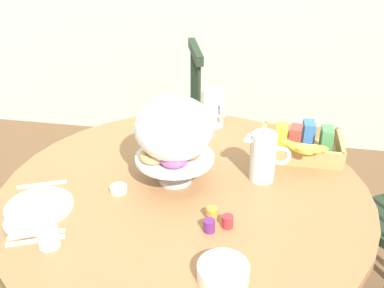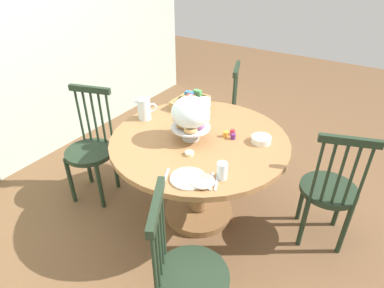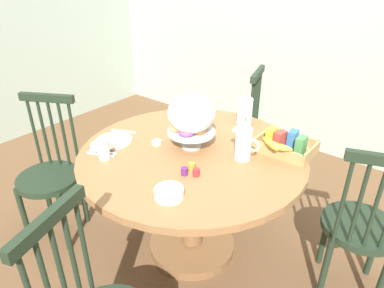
{
  "view_description": "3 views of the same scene",
  "coord_description": "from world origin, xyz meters",
  "px_view_note": "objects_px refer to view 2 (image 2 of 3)",
  "views": [
    {
      "loc": [
        0.36,
        -1.31,
        1.62
      ],
      "look_at": [
        0.1,
        0.12,
        0.84
      ],
      "focal_mm": 41.49,
      "sensor_mm": 36.0,
      "label": 1
    },
    {
      "loc": [
        -1.64,
        -1.08,
        1.95
      ],
      "look_at": [
        -0.0,
        -0.03,
        0.74
      ],
      "focal_mm": 30.45,
      "sensor_mm": 36.0,
      "label": 2
    },
    {
      "loc": [
        1.18,
        -1.38,
        1.72
      ],
      "look_at": [
        0.1,
        -0.03,
        0.79
      ],
      "focal_mm": 32.42,
      "sensor_mm": 36.0,
      "label": 3
    }
  ],
  "objects_px": {
    "milk_pitcher": "(144,110)",
    "china_plate_large": "(188,178)",
    "dining_table": "(199,160)",
    "cereal_bowl": "(261,139)",
    "butter_dish": "(189,153)",
    "windsor_chair_near_window": "(220,116)",
    "cereal_basket": "(192,102)",
    "windsor_chair_by_cabinet": "(91,150)",
    "windsor_chair_facing_door": "(187,277)",
    "orange_juice_pitcher": "(204,110)",
    "drinking_glass": "(222,171)",
    "windsor_chair_far_side": "(329,191)",
    "china_plate_small": "(202,181)",
    "pastry_stand_with_dome": "(191,114)"
  },
  "relations": [
    {
      "from": "china_plate_large",
      "to": "cereal_bowl",
      "type": "relative_size",
      "value": 1.57
    },
    {
      "from": "dining_table",
      "to": "milk_pitcher",
      "type": "distance_m",
      "value": 0.59
    },
    {
      "from": "windsor_chair_facing_door",
      "to": "milk_pitcher",
      "type": "xyz_separation_m",
      "value": [
        0.86,
        0.97,
        0.37
      ]
    },
    {
      "from": "milk_pitcher",
      "to": "china_plate_large",
      "type": "relative_size",
      "value": 0.78
    },
    {
      "from": "milk_pitcher",
      "to": "china_plate_small",
      "type": "relative_size",
      "value": 1.15
    },
    {
      "from": "windsor_chair_by_cabinet",
      "to": "cereal_basket",
      "type": "height_order",
      "value": "windsor_chair_by_cabinet"
    },
    {
      "from": "cereal_bowl",
      "to": "butter_dish",
      "type": "xyz_separation_m",
      "value": [
        -0.41,
        0.34,
        -0.01
      ]
    },
    {
      "from": "windsor_chair_by_cabinet",
      "to": "windsor_chair_far_side",
      "type": "relative_size",
      "value": 1.0
    },
    {
      "from": "milk_pitcher",
      "to": "china_plate_small",
      "type": "distance_m",
      "value": 0.94
    },
    {
      "from": "orange_juice_pitcher",
      "to": "dining_table",
      "type": "bearing_deg",
      "value": -156.22
    },
    {
      "from": "china_plate_large",
      "to": "windsor_chair_far_side",
      "type": "bearing_deg",
      "value": -44.52
    },
    {
      "from": "windsor_chair_near_window",
      "to": "drinking_glass",
      "type": "xyz_separation_m",
      "value": [
        -1.23,
        -0.66,
        0.34
      ]
    },
    {
      "from": "dining_table",
      "to": "orange_juice_pitcher",
      "type": "relative_size",
      "value": 7.08
    },
    {
      "from": "pastry_stand_with_dome",
      "to": "cereal_basket",
      "type": "distance_m",
      "value": 0.55
    },
    {
      "from": "orange_juice_pitcher",
      "to": "butter_dish",
      "type": "relative_size",
      "value": 3.06
    },
    {
      "from": "orange_juice_pitcher",
      "to": "milk_pitcher",
      "type": "distance_m",
      "value": 0.48
    },
    {
      "from": "cereal_basket",
      "to": "orange_juice_pitcher",
      "type": "bearing_deg",
      "value": -125.0
    },
    {
      "from": "dining_table",
      "to": "windsor_chair_near_window",
      "type": "relative_size",
      "value": 1.33
    },
    {
      "from": "orange_juice_pitcher",
      "to": "drinking_glass",
      "type": "xyz_separation_m",
      "value": [
        -0.6,
        -0.48,
        -0.03
      ]
    },
    {
      "from": "china_plate_large",
      "to": "dining_table",
      "type": "bearing_deg",
      "value": 23.66
    },
    {
      "from": "windsor_chair_near_window",
      "to": "windsor_chair_far_side",
      "type": "distance_m",
      "value": 1.36
    },
    {
      "from": "china_plate_large",
      "to": "drinking_glass",
      "type": "relative_size",
      "value": 2.0
    },
    {
      "from": "windsor_chair_facing_door",
      "to": "china_plate_small",
      "type": "distance_m",
      "value": 0.53
    },
    {
      "from": "china_plate_small",
      "to": "cereal_bowl",
      "type": "distance_m",
      "value": 0.63
    },
    {
      "from": "windsor_chair_facing_door",
      "to": "windsor_chair_near_window",
      "type": "bearing_deg",
      "value": 23.24
    },
    {
      "from": "windsor_chair_by_cabinet",
      "to": "windsor_chair_far_side",
      "type": "distance_m",
      "value": 1.9
    },
    {
      "from": "windsor_chair_near_window",
      "to": "china_plate_small",
      "type": "distance_m",
      "value": 1.49
    },
    {
      "from": "windsor_chair_near_window",
      "to": "windsor_chair_far_side",
      "type": "relative_size",
      "value": 1.0
    },
    {
      "from": "pastry_stand_with_dome",
      "to": "cereal_basket",
      "type": "xyz_separation_m",
      "value": [
        0.45,
        0.28,
        -0.15
      ]
    },
    {
      "from": "dining_table",
      "to": "cereal_bowl",
      "type": "distance_m",
      "value": 0.49
    },
    {
      "from": "windsor_chair_far_side",
      "to": "dining_table",
      "type": "bearing_deg",
      "value": 106.9
    },
    {
      "from": "orange_juice_pitcher",
      "to": "china_plate_small",
      "type": "relative_size",
      "value": 1.22
    },
    {
      "from": "china_plate_large",
      "to": "windsor_chair_facing_door",
      "type": "bearing_deg",
      "value": -147.88
    },
    {
      "from": "windsor_chair_far_side",
      "to": "cereal_bowl",
      "type": "distance_m",
      "value": 0.6
    },
    {
      "from": "windsor_chair_by_cabinet",
      "to": "china_plate_large",
      "type": "xyz_separation_m",
      "value": [
        -0.19,
        -1.11,
        0.29
      ]
    },
    {
      "from": "windsor_chair_far_side",
      "to": "china_plate_large",
      "type": "relative_size",
      "value": 4.43
    },
    {
      "from": "windsor_chair_by_cabinet",
      "to": "cereal_basket",
      "type": "relative_size",
      "value": 3.09
    },
    {
      "from": "dining_table",
      "to": "windsor_chair_facing_door",
      "type": "height_order",
      "value": "windsor_chair_facing_door"
    },
    {
      "from": "orange_juice_pitcher",
      "to": "drinking_glass",
      "type": "bearing_deg",
      "value": -141.35
    },
    {
      "from": "windsor_chair_facing_door",
      "to": "china_plate_large",
      "type": "distance_m",
      "value": 0.55
    },
    {
      "from": "windsor_chair_near_window",
      "to": "drinking_glass",
      "type": "height_order",
      "value": "windsor_chair_near_window"
    },
    {
      "from": "windsor_chair_by_cabinet",
      "to": "cereal_bowl",
      "type": "xyz_separation_m",
      "value": [
        0.44,
        -1.31,
        0.31
      ]
    },
    {
      "from": "china_plate_small",
      "to": "cereal_basket",
      "type": "bearing_deg",
      "value": 35.83
    },
    {
      "from": "windsor_chair_near_window",
      "to": "cereal_basket",
      "type": "distance_m",
      "value": 0.59
    },
    {
      "from": "dining_table",
      "to": "milk_pitcher",
      "type": "height_order",
      "value": "milk_pitcher"
    },
    {
      "from": "milk_pitcher",
      "to": "china_plate_large",
      "type": "bearing_deg",
      "value": -123.09
    },
    {
      "from": "windsor_chair_facing_door",
      "to": "butter_dish",
      "type": "xyz_separation_m",
      "value": [
        0.62,
        0.38,
        0.3
      ]
    },
    {
      "from": "pastry_stand_with_dome",
      "to": "orange_juice_pitcher",
      "type": "height_order",
      "value": "pastry_stand_with_dome"
    },
    {
      "from": "cereal_bowl",
      "to": "drinking_glass",
      "type": "distance_m",
      "value": 0.52
    },
    {
      "from": "dining_table",
      "to": "drinking_glass",
      "type": "bearing_deg",
      "value": -132.63
    }
  ]
}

